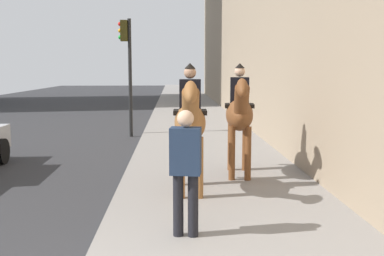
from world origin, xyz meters
The scene contains 4 objects.
mounted_horse_near centered at (4.76, -1.36, 1.43)m, with size 2.15×0.61×2.33m.
mounted_horse_far centered at (6.01, -2.43, 1.44)m, with size 2.15×0.70×2.34m.
pedestrian_greeting centered at (2.61, -1.22, 1.10)m, with size 0.32×0.43×1.70m.
traffic_light_near_curb centered at (12.39, 0.49, 2.68)m, with size 0.20×0.44×4.02m.
Camera 1 is at (-3.23, -1.07, 2.35)m, focal length 42.35 mm.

